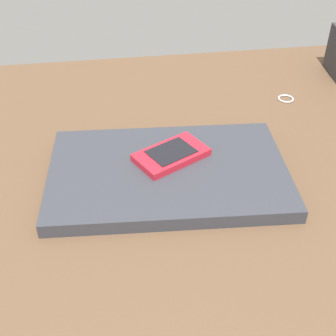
# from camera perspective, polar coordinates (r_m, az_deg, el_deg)

# --- Properties ---
(desk_surface) EXTENTS (1.20, 0.80, 0.03)m
(desk_surface) POSITION_cam_1_polar(r_m,az_deg,el_deg) (0.75, 1.65, 0.78)
(desk_surface) COLOR brown
(desk_surface) RESTS_ON ground
(laptop_closed) EXTENTS (0.37, 0.25, 0.02)m
(laptop_closed) POSITION_cam_1_polar(r_m,az_deg,el_deg) (0.68, 0.00, -0.62)
(laptop_closed) COLOR #33353D
(laptop_closed) RESTS_ON desk_surface
(cell_phone_on_laptop) EXTENTS (0.13, 0.11, 0.01)m
(cell_phone_on_laptop) POSITION_cam_1_polar(r_m,az_deg,el_deg) (0.69, 0.40, 1.72)
(cell_phone_on_laptop) COLOR red
(cell_phone_on_laptop) RESTS_ON laptop_closed
(key_ring) EXTENTS (0.03, 0.03, 0.00)m
(key_ring) POSITION_cam_1_polar(r_m,az_deg,el_deg) (0.93, 14.73, 8.51)
(key_ring) COLOR silver
(key_ring) RESTS_ON desk_surface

